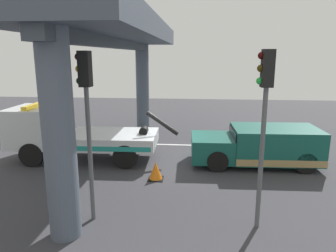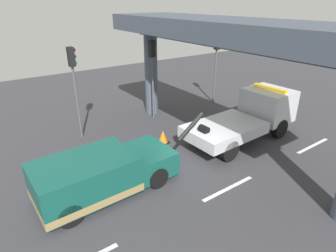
% 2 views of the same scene
% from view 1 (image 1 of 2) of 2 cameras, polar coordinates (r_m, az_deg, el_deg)
% --- Properties ---
extents(ground_plane, '(60.00, 40.00, 0.10)m').
position_cam_1_polar(ground_plane, '(13.67, -0.63, -6.63)').
color(ground_plane, '#38383D').
extents(lane_stripe_west, '(2.60, 0.16, 0.01)m').
position_cam_1_polar(lane_stripe_west, '(16.72, 21.29, -3.69)').
color(lane_stripe_west, silver).
rests_on(lane_stripe_west, ground).
extents(lane_stripe_mid, '(2.60, 0.16, 0.01)m').
position_cam_1_polar(lane_stripe_mid, '(16.10, 0.29, -3.41)').
color(lane_stripe_mid, silver).
rests_on(lane_stripe_mid, ground).
extents(lane_stripe_east, '(2.60, 0.16, 0.01)m').
position_cam_1_polar(lane_stripe_east, '(17.63, -19.55, -2.72)').
color(lane_stripe_east, silver).
rests_on(lane_stripe_east, ground).
extents(tow_truck_white, '(7.28, 2.56, 2.46)m').
position_cam_1_polar(tow_truck_white, '(14.33, -17.69, -1.12)').
color(tow_truck_white, silver).
rests_on(tow_truck_white, ground).
extents(towed_van_green, '(5.26, 2.34, 1.58)m').
position_cam_1_polar(towed_van_green, '(13.63, 16.54, -3.57)').
color(towed_van_green, '#145147').
rests_on(towed_van_green, ground).
extents(overpass_structure, '(3.60, 13.81, 5.93)m').
position_cam_1_polar(overpass_structure, '(13.24, -9.33, 15.34)').
color(overpass_structure, '#4C5666').
rests_on(overpass_structure, ground).
extents(traffic_light_near, '(0.39, 0.32, 4.64)m').
position_cam_1_polar(traffic_light_near, '(8.03, 17.19, 4.15)').
color(traffic_light_near, '#515456').
rests_on(traffic_light_near, ground).
extents(traffic_light_far, '(0.39, 0.32, 4.61)m').
position_cam_1_polar(traffic_light_far, '(8.35, -14.71, 4.47)').
color(traffic_light_far, '#515456').
rests_on(traffic_light_far, ground).
extents(traffic_cone_orange, '(0.56, 0.56, 0.66)m').
position_cam_1_polar(traffic_cone_orange, '(11.66, -2.25, -8.23)').
color(traffic_cone_orange, orange).
rests_on(traffic_cone_orange, ground).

